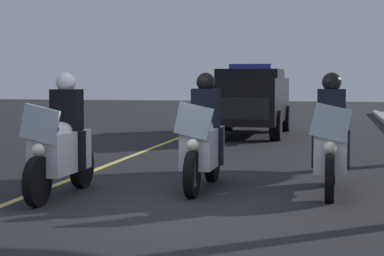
{
  "coord_description": "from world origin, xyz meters",
  "views": [
    {
      "loc": [
        7.7,
        2.03,
        1.63
      ],
      "look_at": [
        -1.77,
        0.0,
        0.9
      ],
      "focal_mm": 61.58,
      "sensor_mm": 36.0,
      "label": 1
    }
  ],
  "objects_px": {
    "police_motorcycle_lead_right": "(203,142)",
    "police_suv": "(250,98)",
    "police_motorcycle_lead_left": "(61,146)",
    "police_motorcycle_trailing": "(331,144)"
  },
  "relations": [
    {
      "from": "police_motorcycle_trailing",
      "to": "police_motorcycle_lead_left",
      "type": "bearing_deg",
      "value": -73.61
    },
    {
      "from": "police_motorcycle_lead_left",
      "to": "police_motorcycle_trailing",
      "type": "xyz_separation_m",
      "value": [
        -1.07,
        3.64,
        0.0
      ]
    },
    {
      "from": "police_motorcycle_lead_right",
      "to": "police_motorcycle_trailing",
      "type": "distance_m",
      "value": 1.84
    },
    {
      "from": "police_motorcycle_lead_right",
      "to": "police_motorcycle_trailing",
      "type": "height_order",
      "value": "same"
    },
    {
      "from": "police_motorcycle_lead_left",
      "to": "police_motorcycle_trailing",
      "type": "relative_size",
      "value": 1.0
    },
    {
      "from": "police_motorcycle_lead_right",
      "to": "police_suv",
      "type": "height_order",
      "value": "police_suv"
    },
    {
      "from": "police_motorcycle_lead_right",
      "to": "police_suv",
      "type": "relative_size",
      "value": 0.44
    },
    {
      "from": "police_motorcycle_lead_left",
      "to": "police_motorcycle_lead_right",
      "type": "height_order",
      "value": "same"
    },
    {
      "from": "police_motorcycle_trailing",
      "to": "police_suv",
      "type": "distance_m",
      "value": 9.65
    },
    {
      "from": "police_suv",
      "to": "police_motorcycle_trailing",
      "type": "bearing_deg",
      "value": 13.98
    }
  ]
}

